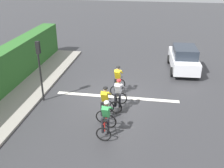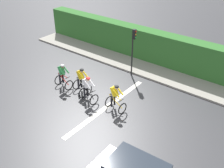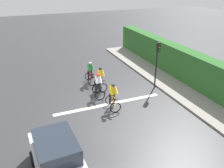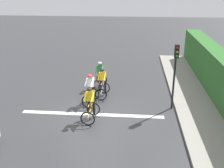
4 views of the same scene
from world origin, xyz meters
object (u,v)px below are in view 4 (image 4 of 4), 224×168
(cyclist_second, at_px, (103,83))
(traffic_light_near_crossing, at_px, (175,67))
(cyclist_mid, at_px, (91,89))
(cyclist_lead, at_px, (100,75))
(cyclist_fourth, at_px, (90,104))

(cyclist_second, xyz_separation_m, traffic_light_near_crossing, (3.71, -1.27, 1.43))
(cyclist_second, relative_size, traffic_light_near_crossing, 0.50)
(cyclist_second, relative_size, cyclist_mid, 1.00)
(cyclist_lead, distance_m, cyclist_fourth, 4.13)
(cyclist_lead, xyz_separation_m, cyclist_fourth, (0.09, -4.13, 0.00))
(traffic_light_near_crossing, bearing_deg, cyclist_second, 161.06)
(cyclist_fourth, relative_size, traffic_light_near_crossing, 0.50)
(cyclist_lead, relative_size, cyclist_fourth, 1.00)
(cyclist_lead, height_order, cyclist_second, same)
(cyclist_second, bearing_deg, cyclist_lead, 102.96)
(cyclist_second, xyz_separation_m, cyclist_fourth, (-0.22, -2.79, 0.00))
(cyclist_mid, distance_m, traffic_light_near_crossing, 4.47)
(cyclist_second, bearing_deg, traffic_light_near_crossing, -18.94)
(cyclist_mid, bearing_deg, cyclist_second, 62.48)
(cyclist_lead, relative_size, cyclist_second, 1.00)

